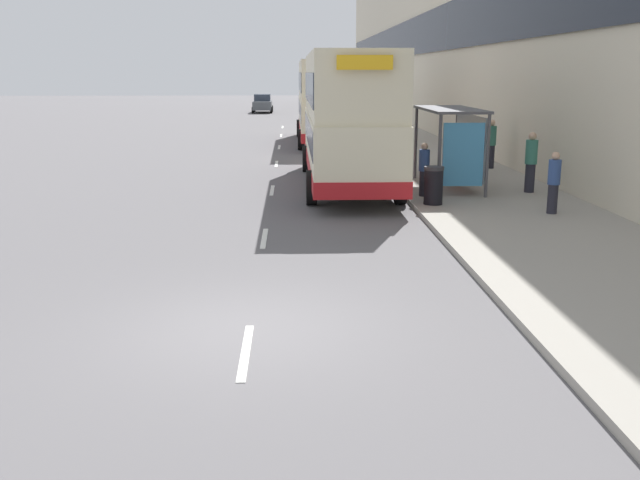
{
  "coord_description": "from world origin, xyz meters",
  "views": [
    {
      "loc": [
        0.66,
        -10.02,
        3.71
      ],
      "look_at": [
        1.83,
        19.96,
        -3.37
      ],
      "focal_mm": 40.0,
      "sensor_mm": 36.0,
      "label": 1
    }
  ],
  "objects_px": {
    "pedestrian_4": "(491,144)",
    "double_decker_bus_near": "(348,117)",
    "double_decker_bus_ahead": "(324,100)",
    "pedestrian_at_shelter": "(531,162)",
    "pedestrian_1": "(466,147)",
    "litter_bin": "(433,185)",
    "car_0": "(263,103)",
    "pedestrian_2": "(554,182)",
    "bus_shelter": "(457,133)",
    "pedestrian_3": "(424,169)"
  },
  "relations": [
    {
      "from": "pedestrian_at_shelter",
      "to": "litter_bin",
      "type": "bearing_deg",
      "value": -150.12
    },
    {
      "from": "car_0",
      "to": "pedestrian_3",
      "type": "bearing_deg",
      "value": 97.88
    },
    {
      "from": "double_decker_bus_near",
      "to": "pedestrian_3",
      "type": "height_order",
      "value": "double_decker_bus_near"
    },
    {
      "from": "pedestrian_at_shelter",
      "to": "pedestrian_4",
      "type": "relative_size",
      "value": 0.99
    },
    {
      "from": "pedestrian_2",
      "to": "pedestrian_1",
      "type": "bearing_deg",
      "value": 92.65
    },
    {
      "from": "pedestrian_2",
      "to": "pedestrian_at_shelter",
      "type": "bearing_deg",
      "value": 81.39
    },
    {
      "from": "car_0",
      "to": "pedestrian_at_shelter",
      "type": "bearing_deg",
      "value": 101.92
    },
    {
      "from": "bus_shelter",
      "to": "double_decker_bus_ahead",
      "type": "xyz_separation_m",
      "value": [
        -3.41,
        16.52,
        0.41
      ]
    },
    {
      "from": "pedestrian_2",
      "to": "double_decker_bus_near",
      "type": "bearing_deg",
      "value": 131.29
    },
    {
      "from": "pedestrian_3",
      "to": "double_decker_bus_near",
      "type": "bearing_deg",
      "value": 126.24
    },
    {
      "from": "double_decker_bus_near",
      "to": "pedestrian_2",
      "type": "relative_size",
      "value": 6.76
    },
    {
      "from": "pedestrian_3",
      "to": "pedestrian_1",
      "type": "bearing_deg",
      "value": 64.41
    },
    {
      "from": "car_0",
      "to": "pedestrian_1",
      "type": "bearing_deg",
      "value": 102.04
    },
    {
      "from": "car_0",
      "to": "pedestrian_at_shelter",
      "type": "height_order",
      "value": "pedestrian_at_shelter"
    },
    {
      "from": "bus_shelter",
      "to": "pedestrian_2",
      "type": "bearing_deg",
      "value": -68.84
    },
    {
      "from": "double_decker_bus_ahead",
      "to": "pedestrian_at_shelter",
      "type": "height_order",
      "value": "double_decker_bus_ahead"
    },
    {
      "from": "pedestrian_1",
      "to": "pedestrian_4",
      "type": "relative_size",
      "value": 0.99
    },
    {
      "from": "pedestrian_at_shelter",
      "to": "pedestrian_4",
      "type": "distance_m",
      "value": 5.6
    },
    {
      "from": "bus_shelter",
      "to": "pedestrian_1",
      "type": "height_order",
      "value": "bus_shelter"
    },
    {
      "from": "pedestrian_at_shelter",
      "to": "pedestrian_2",
      "type": "relative_size",
      "value": 1.14
    },
    {
      "from": "double_decker_bus_ahead",
      "to": "pedestrian_1",
      "type": "xyz_separation_m",
      "value": [
        4.64,
        -12.69,
        -1.22
      ]
    },
    {
      "from": "double_decker_bus_ahead",
      "to": "litter_bin",
      "type": "xyz_separation_m",
      "value": [
        2.19,
        -19.2,
        -1.62
      ]
    },
    {
      "from": "pedestrian_at_shelter",
      "to": "litter_bin",
      "type": "distance_m",
      "value": 3.86
    },
    {
      "from": "pedestrian_4",
      "to": "litter_bin",
      "type": "xyz_separation_m",
      "value": [
        -3.65,
        -7.5,
        -0.41
      ]
    },
    {
      "from": "pedestrian_2",
      "to": "litter_bin",
      "type": "height_order",
      "value": "pedestrian_2"
    },
    {
      "from": "pedestrian_3",
      "to": "car_0",
      "type": "bearing_deg",
      "value": 97.88
    },
    {
      "from": "double_decker_bus_ahead",
      "to": "pedestrian_2",
      "type": "bearing_deg",
      "value": -76.36
    },
    {
      "from": "car_0",
      "to": "pedestrian_1",
      "type": "xyz_separation_m",
      "value": [
        9.11,
        -42.71,
        0.22
      ]
    },
    {
      "from": "double_decker_bus_ahead",
      "to": "pedestrian_1",
      "type": "bearing_deg",
      "value": -69.9
    },
    {
      "from": "bus_shelter",
      "to": "car_0",
      "type": "relative_size",
      "value": 0.94
    },
    {
      "from": "double_decker_bus_ahead",
      "to": "pedestrian_1",
      "type": "distance_m",
      "value": 13.57
    },
    {
      "from": "pedestrian_4",
      "to": "pedestrian_3",
      "type": "bearing_deg",
      "value": -120.84
    },
    {
      "from": "double_decker_bus_ahead",
      "to": "pedestrian_2",
      "type": "distance_m",
      "value": 21.29
    },
    {
      "from": "car_0",
      "to": "pedestrian_2",
      "type": "distance_m",
      "value": 51.55
    },
    {
      "from": "pedestrian_2",
      "to": "pedestrian_4",
      "type": "distance_m",
      "value": 8.98
    },
    {
      "from": "pedestrian_at_shelter",
      "to": "pedestrian_4",
      "type": "height_order",
      "value": "pedestrian_4"
    },
    {
      "from": "double_decker_bus_near",
      "to": "double_decker_bus_ahead",
      "type": "distance_m",
      "value": 15.07
    },
    {
      "from": "double_decker_bus_ahead",
      "to": "pedestrian_2",
      "type": "xyz_separation_m",
      "value": [
        5.01,
        -20.65,
        -1.33
      ]
    },
    {
      "from": "double_decker_bus_ahead",
      "to": "pedestrian_4",
      "type": "xyz_separation_m",
      "value": [
        5.84,
        -11.7,
        -1.21
      ]
    },
    {
      "from": "pedestrian_2",
      "to": "pedestrian_3",
      "type": "relative_size",
      "value": 1.02
    },
    {
      "from": "pedestrian_2",
      "to": "double_decker_bus_ahead",
      "type": "bearing_deg",
      "value": 103.64
    },
    {
      "from": "car_0",
      "to": "pedestrian_2",
      "type": "xyz_separation_m",
      "value": [
        9.48,
        -50.67,
        0.11
      ]
    },
    {
      "from": "pedestrian_at_shelter",
      "to": "pedestrian_2",
      "type": "height_order",
      "value": "pedestrian_at_shelter"
    },
    {
      "from": "bus_shelter",
      "to": "pedestrian_4",
      "type": "relative_size",
      "value": 2.29
    },
    {
      "from": "double_decker_bus_near",
      "to": "litter_bin",
      "type": "bearing_deg",
      "value": -63.34
    },
    {
      "from": "pedestrian_4",
      "to": "double_decker_bus_near",
      "type": "bearing_deg",
      "value": -149.53
    },
    {
      "from": "litter_bin",
      "to": "pedestrian_4",
      "type": "bearing_deg",
      "value": 64.04
    },
    {
      "from": "double_decker_bus_ahead",
      "to": "pedestrian_1",
      "type": "height_order",
      "value": "double_decker_bus_ahead"
    },
    {
      "from": "car_0",
      "to": "pedestrian_1",
      "type": "height_order",
      "value": "pedestrian_1"
    },
    {
      "from": "pedestrian_at_shelter",
      "to": "double_decker_bus_ahead",
      "type": "bearing_deg",
      "value": 107.71
    }
  ]
}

